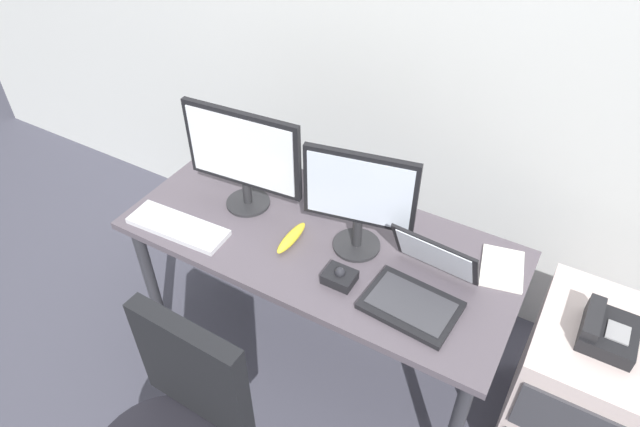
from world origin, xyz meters
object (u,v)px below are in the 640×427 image
object	(u,v)px
keyboard	(178,226)
coffee_mug	(322,190)
desk_phone	(607,331)
monitor_side	(359,197)
laptop	(420,287)
monitor_main	(243,155)
trackball_mouse	(340,277)
paper_notepad	(502,268)
banana	(291,238)
file_cabinet	(576,391)

from	to	relation	value
keyboard	coffee_mug	bearing A→B (deg)	47.96
desk_phone	keyboard	xyz separation A→B (m)	(-1.54, -0.32, 0.02)
monitor_side	laptop	size ratio (longest dim) A/B	1.23
desk_phone	monitor_side	bearing A→B (deg)	-176.25
laptop	monitor_side	bearing A→B (deg)	158.94
desk_phone	monitor_main	bearing A→B (deg)	-177.67
monitor_main	coffee_mug	size ratio (longest dim) A/B	4.92
desk_phone	trackball_mouse	size ratio (longest dim) A/B	1.82
paper_notepad	banana	world-z (taller)	banana
monitor_side	paper_notepad	distance (m)	0.58
monitor_side	keyboard	distance (m)	0.74
file_cabinet	banana	world-z (taller)	banana
desk_phone	banana	world-z (taller)	desk_phone
paper_notepad	laptop	bearing A→B (deg)	-128.19
file_cabinet	banana	size ratio (longest dim) A/B	3.51
trackball_mouse	paper_notepad	world-z (taller)	trackball_mouse
file_cabinet	coffee_mug	distance (m)	1.23
trackball_mouse	paper_notepad	distance (m)	0.59
file_cabinet	keyboard	distance (m)	1.63
keyboard	desk_phone	bearing A→B (deg)	11.66
coffee_mug	banana	distance (m)	0.28
banana	paper_notepad	bearing A→B (deg)	19.11
monitor_main	coffee_mug	xyz separation A→B (m)	(0.25, 0.18, -0.19)
file_cabinet	laptop	size ratio (longest dim) A/B	1.95
laptop	keyboard	bearing A→B (deg)	-171.36
monitor_side	banana	size ratio (longest dim) A/B	2.21
file_cabinet	paper_notepad	bearing A→B (deg)	167.98
file_cabinet	trackball_mouse	distance (m)	0.99
monitor_side	coffee_mug	world-z (taller)	monitor_side
paper_notepad	monitor_side	bearing A→B (deg)	-163.03
laptop	trackball_mouse	distance (m)	0.28
banana	trackball_mouse	bearing A→B (deg)	-18.79
laptop	coffee_mug	world-z (taller)	laptop
paper_notepad	banana	xyz separation A→B (m)	(-0.74, -0.26, 0.01)
keyboard	monitor_side	bearing A→B (deg)	21.74
monitor_main	keyboard	xyz separation A→B (m)	(-0.15, -0.26, -0.23)
laptop	trackball_mouse	world-z (taller)	laptop
file_cabinet	trackball_mouse	xyz separation A→B (m)	(-0.87, -0.26, 0.40)
monitor_side	desk_phone	bearing A→B (deg)	3.75
file_cabinet	keyboard	xyz separation A→B (m)	(-1.54, -0.33, 0.39)
desk_phone	coffee_mug	distance (m)	1.15
monitor_side	keyboard	bearing A→B (deg)	-158.26
monitor_side	coffee_mug	distance (m)	0.36
trackball_mouse	banana	world-z (taller)	trackball_mouse
laptop	desk_phone	bearing A→B (deg)	16.40
file_cabinet	trackball_mouse	world-z (taller)	trackball_mouse
monitor_side	banana	distance (m)	0.33
keyboard	paper_notepad	world-z (taller)	keyboard
file_cabinet	monitor_main	world-z (taller)	monitor_main
monitor_main	banana	size ratio (longest dim) A/B	2.59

